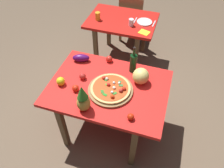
# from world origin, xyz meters

# --- Properties ---
(ground_plane) EXTENTS (10.00, 10.00, 0.00)m
(ground_plane) POSITION_xyz_m (0.00, 0.00, 0.00)
(ground_plane) COLOR brown
(display_table) EXTENTS (1.25, 0.90, 0.74)m
(display_table) POSITION_xyz_m (0.00, 0.00, 0.65)
(display_table) COLOR brown
(display_table) RESTS_ON ground_plane
(background_table) EXTENTS (1.01, 0.73, 0.74)m
(background_table) POSITION_xyz_m (-0.24, 1.35, 0.63)
(background_table) COLOR brown
(background_table) RESTS_ON ground_plane
(dining_chair) EXTENTS (0.42, 0.42, 0.85)m
(dining_chair) POSITION_xyz_m (-0.23, 1.94, 0.48)
(dining_chair) COLOR brown
(dining_chair) RESTS_ON ground_plane
(pizza_board) EXTENTS (0.47, 0.47, 0.02)m
(pizza_board) POSITION_xyz_m (0.04, -0.05, 0.75)
(pizza_board) COLOR brown
(pizza_board) RESTS_ON display_table
(pizza) EXTENTS (0.41, 0.41, 0.06)m
(pizza) POSITION_xyz_m (0.04, -0.05, 0.78)
(pizza) COLOR #E2B066
(pizza) RESTS_ON pizza_board
(wine_bottle) EXTENTS (0.08, 0.08, 0.33)m
(wine_bottle) POSITION_xyz_m (0.18, 0.31, 0.86)
(wine_bottle) COLOR black
(wine_bottle) RESTS_ON display_table
(pineapple_left) EXTENTS (0.13, 0.13, 0.31)m
(pineapple_left) POSITION_xyz_m (-0.13, -0.35, 0.88)
(pineapple_left) COLOR #B58D38
(pineapple_left) RESTS_ON display_table
(melon) EXTENTS (0.18, 0.18, 0.18)m
(melon) POSITION_xyz_m (0.30, 0.17, 0.83)
(melon) COLOR #E1CC6C
(melon) RESTS_ON display_table
(bell_pepper) EXTENTS (0.09, 0.09, 0.10)m
(bell_pepper) POSITION_xyz_m (-0.49, -0.12, 0.78)
(bell_pepper) COLOR yellow
(bell_pepper) RESTS_ON display_table
(eggplant) EXTENTS (0.22, 0.15, 0.09)m
(eggplant) POSITION_xyz_m (-0.43, 0.29, 0.79)
(eggplant) COLOR #4B0F57
(eggplant) RESTS_ON display_table
(tomato_at_corner) EXTENTS (0.06, 0.06, 0.06)m
(tomato_at_corner) POSITION_xyz_m (0.32, -0.32, 0.77)
(tomato_at_corner) COLOR red
(tomato_at_corner) RESTS_ON display_table
(tomato_beside_pepper) EXTENTS (0.07, 0.07, 0.07)m
(tomato_beside_pepper) POSITION_xyz_m (-0.30, -0.16, 0.78)
(tomato_beside_pepper) COLOR red
(tomato_beside_pepper) RESTS_ON display_table
(tomato_near_board) EXTENTS (0.07, 0.07, 0.07)m
(tomato_near_board) POSITION_xyz_m (-0.30, 0.03, 0.78)
(tomato_near_board) COLOR red
(tomato_near_board) RESTS_ON display_table
(tomato_by_bottle) EXTENTS (0.08, 0.08, 0.08)m
(tomato_by_bottle) POSITION_xyz_m (-0.12, 0.39, 0.78)
(tomato_by_bottle) COLOR red
(tomato_by_bottle) RESTS_ON display_table
(drinking_glass_juice) EXTENTS (0.07, 0.07, 0.11)m
(drinking_glass_juice) POSITION_xyz_m (-0.58, 1.23, 0.80)
(drinking_glass_juice) COLOR gold
(drinking_glass_juice) RESTS_ON background_table
(drinking_glass_water) EXTENTS (0.07, 0.07, 0.10)m
(drinking_glass_water) POSITION_xyz_m (-0.07, 1.23, 0.79)
(drinking_glass_water) COLOR silver
(drinking_glass_water) RESTS_ON background_table
(dinner_plate) EXTENTS (0.22, 0.22, 0.02)m
(dinner_plate) POSITION_xyz_m (0.10, 1.37, 0.75)
(dinner_plate) COLOR white
(dinner_plate) RESTS_ON background_table
(fork_utensil) EXTENTS (0.03, 0.18, 0.01)m
(fork_utensil) POSITION_xyz_m (-0.04, 1.37, 0.74)
(fork_utensil) COLOR silver
(fork_utensil) RESTS_ON background_table
(knife_utensil) EXTENTS (0.03, 0.18, 0.01)m
(knife_utensil) POSITION_xyz_m (0.24, 1.37, 0.74)
(knife_utensil) COLOR silver
(knife_utensil) RESTS_ON background_table
(napkin_folded) EXTENTS (0.17, 0.15, 0.01)m
(napkin_folded) POSITION_xyz_m (0.15, 1.11, 0.74)
(napkin_folded) COLOR yellow
(napkin_folded) RESTS_ON background_table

